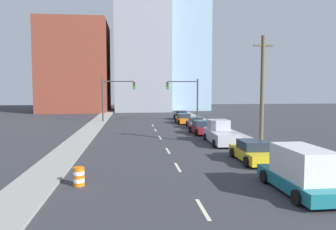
{
  "coord_description": "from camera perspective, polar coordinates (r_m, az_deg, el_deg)",
  "views": [
    {
      "loc": [
        -2.84,
        -4.73,
        4.85
      ],
      "look_at": [
        0.92,
        28.79,
        2.2
      ],
      "focal_mm": 35.0,
      "sensor_mm": 36.0,
      "label": 1
    }
  ],
  "objects": [
    {
      "name": "lane_stripe_at_39m",
      "position": [
        44.15,
        -2.68,
        -1.81
      ],
      "size": [
        0.16,
        2.4,
        0.01
      ],
      "primitive_type": "cube",
      "color": "beige",
      "rests_on": "ground"
    },
    {
      "name": "building_brick_left",
      "position": [
        75.31,
        -15.75,
        7.98
      ],
      "size": [
        14.0,
        16.0,
        19.29
      ],
      "color": "brown",
      "rests_on": "ground"
    },
    {
      "name": "lane_stripe_at_28m",
      "position": [
        33.04,
        -1.4,
        -3.94
      ],
      "size": [
        0.16,
        2.4,
        0.01
      ],
      "primitive_type": "cube",
      "color": "beige",
      "rests_on": "ground"
    },
    {
      "name": "box_truck_teal",
      "position": [
        16.66,
        22.13,
        -9.11
      ],
      "size": [
        2.26,
        5.4,
        2.18
      ],
      "rotation": [
        0.0,
        0.0,
        0.01
      ],
      "color": "#196B75",
      "rests_on": "ground"
    },
    {
      "name": "lane_stripe_at_15m",
      "position": [
        20.68,
        1.7,
        -9.06
      ],
      "size": [
        0.16,
        2.4,
        0.01
      ],
      "primitive_type": "cube",
      "color": "beige",
      "rests_on": "ground"
    },
    {
      "name": "lane_stripe_at_34m",
      "position": [
        39.08,
        -2.19,
        -2.63
      ],
      "size": [
        0.16,
        2.4,
        0.01
      ],
      "primitive_type": "cube",
      "color": "beige",
      "rests_on": "ground"
    },
    {
      "name": "lane_stripe_at_8m",
      "position": [
        13.87,
        6.07,
        -15.98
      ],
      "size": [
        0.16,
        2.4,
        0.01
      ],
      "primitive_type": "cube",
      "color": "beige",
      "rests_on": "ground"
    },
    {
      "name": "sedan_orange",
      "position": [
        46.77,
        2.78,
        -0.68
      ],
      "size": [
        2.18,
        4.61,
        1.41
      ],
      "rotation": [
        0.0,
        0.0,
        0.01
      ],
      "color": "orange",
      "rests_on": "ground"
    },
    {
      "name": "utility_pole_right_mid",
      "position": [
        27.66,
        16.08,
        4.0
      ],
      "size": [
        1.6,
        0.32,
        9.15
      ],
      "color": "brown",
      "rests_on": "ground"
    },
    {
      "name": "sedan_black",
      "position": [
        52.92,
        2.29,
        -0.05
      ],
      "size": [
        2.33,
        4.58,
        1.42
      ],
      "rotation": [
        0.0,
        0.0,
        -0.04
      ],
      "color": "black",
      "rests_on": "ground"
    },
    {
      "name": "traffic_signal_right",
      "position": [
        49.5,
        3.6,
        3.73
      ],
      "size": [
        4.88,
        0.35,
        6.42
      ],
      "color": "#38383D",
      "rests_on": "ground"
    },
    {
      "name": "traffic_signal_left",
      "position": [
        48.83,
        -9.7,
        3.66
      ],
      "size": [
        4.88,
        0.35,
        6.42
      ],
      "color": "#38383D",
      "rests_on": "ground"
    },
    {
      "name": "lane_stripe_at_21m",
      "position": [
        26.03,
        -0.02,
        -6.24
      ],
      "size": [
        0.16,
        2.4,
        0.01
      ],
      "primitive_type": "cube",
      "color": "beige",
      "rests_on": "ground"
    },
    {
      "name": "sedan_yellow",
      "position": [
        22.82,
        14.42,
        -6.24
      ],
      "size": [
        2.05,
        4.8,
        1.42
      ],
      "rotation": [
        0.0,
        0.0,
        -0.01
      ],
      "color": "gold",
      "rests_on": "ground"
    },
    {
      "name": "building_office_center",
      "position": [
        78.76,
        -4.58,
        11.11
      ],
      "size": [
        12.0,
        20.0,
        27.89
      ],
      "color": "gray",
      "rests_on": "ground"
    },
    {
      "name": "sidewalk_right",
      "position": [
        54.54,
        4.81,
        -0.54
      ],
      "size": [
        2.33,
        97.12,
        0.16
      ],
      "color": "gray",
      "rests_on": "ground"
    },
    {
      "name": "sedan_maroon",
      "position": [
        35.89,
        5.76,
        -2.22
      ],
      "size": [
        2.2,
        4.47,
        1.47
      ],
      "rotation": [
        0.0,
        0.0,
        0.06
      ],
      "color": "maroon",
      "rests_on": "ground"
    },
    {
      "name": "pickup_truck_silver",
      "position": [
        30.04,
        9.11,
        -3.26
      ],
      "size": [
        2.44,
        6.24,
        2.04
      ],
      "rotation": [
        0.0,
        0.0,
        -0.03
      ],
      "color": "#B2B2BC",
      "rests_on": "ground"
    },
    {
      "name": "sidewalk_left",
      "position": [
        53.73,
        -11.61,
        -0.69
      ],
      "size": [
        2.33,
        97.12,
        0.16
      ],
      "color": "gray",
      "rests_on": "ground"
    },
    {
      "name": "traffic_barrel",
      "position": [
        17.34,
        -15.26,
        -10.29
      ],
      "size": [
        0.56,
        0.56,
        0.95
      ],
      "color": "orange",
      "rests_on": "ground"
    },
    {
      "name": "building_glass_right",
      "position": [
        84.45,
        1.58,
        15.17
      ],
      "size": [
        13.0,
        20.0,
        41.0
      ],
      "color": "#8CADC6",
      "rests_on": "ground"
    },
    {
      "name": "sedan_gray",
      "position": [
        41.41,
        4.81,
        -1.36
      ],
      "size": [
        2.26,
        4.73,
        1.37
      ],
      "rotation": [
        0.0,
        0.0,
        -0.05
      ],
      "color": "slate",
      "rests_on": "ground"
    }
  ]
}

